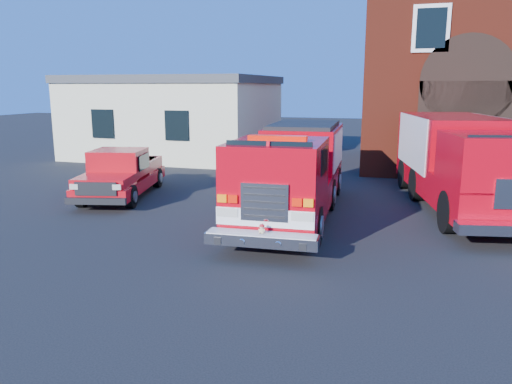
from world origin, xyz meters
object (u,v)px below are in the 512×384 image
(side_building, at_px, (176,116))
(secondary_truck, at_px, (463,160))
(pickup_truck, at_px, (122,174))
(fire_engine, at_px, (294,170))

(side_building, height_order, secondary_truck, side_building)
(side_building, relative_size, pickup_truck, 1.88)
(fire_engine, relative_size, pickup_truck, 1.59)
(pickup_truck, xyz_separation_m, secondary_truck, (11.15, 1.68, 0.74))
(fire_engine, height_order, pickup_truck, fire_engine)
(fire_engine, xyz_separation_m, pickup_truck, (-6.31, 0.75, -0.56))
(side_building, bearing_deg, pickup_truck, -74.21)
(side_building, distance_m, secondary_truck, 16.57)
(side_building, relative_size, fire_engine, 1.18)
(pickup_truck, distance_m, secondary_truck, 11.30)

